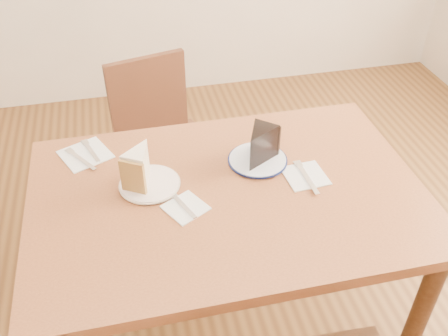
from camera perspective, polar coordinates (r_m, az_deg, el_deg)
ground at (r=2.09m, az=0.33°, el=-18.34°), size 4.00×4.00×0.00m
table at (r=1.59m, az=0.41°, el=-5.35°), size 1.20×0.80×0.75m
chair_far at (r=2.22m, az=-7.07°, el=2.52°), size 0.50×0.50×0.83m
plate_cream at (r=1.56m, az=-8.48°, el=-1.83°), size 0.18×0.18×0.01m
plate_navy at (r=1.64m, az=3.86°, el=0.92°), size 0.19×0.19×0.01m
carrot_cake at (r=1.54m, az=-9.44°, el=0.23°), size 0.12×0.13×0.11m
chocolate_cake at (r=1.59m, az=3.94°, el=2.29°), size 0.15×0.15×0.10m
napkin_cream at (r=1.47m, az=-4.42°, el=-4.53°), size 0.15×0.15×0.00m
napkin_navy at (r=1.60m, az=9.27°, el=-0.88°), size 0.14×0.14×0.00m
napkin_spare at (r=1.73m, az=-15.55°, el=1.51°), size 0.20×0.20×0.00m
fork_cream at (r=1.48m, az=-4.79°, el=-4.19°), size 0.07×0.13×0.00m
knife_navy at (r=1.59m, az=9.44°, el=-1.07°), size 0.02×0.17×0.00m
fork_spare at (r=1.74m, az=-14.97°, el=1.91°), size 0.06×0.14×0.00m
knife_spare at (r=1.71m, az=-16.04°, el=0.96°), size 0.10×0.14×0.00m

